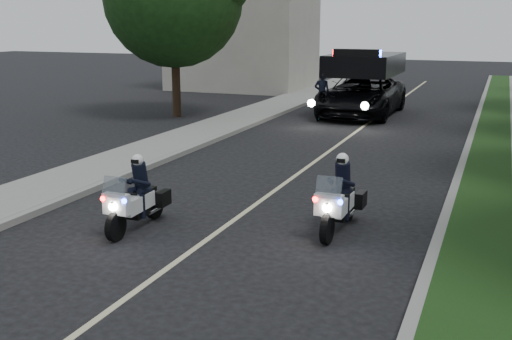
# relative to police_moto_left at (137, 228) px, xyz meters

# --- Properties ---
(ground) EXTENTS (120.00, 120.00, 0.00)m
(ground) POSITION_rel_police_moto_left_xyz_m (1.59, -0.85, 0.00)
(ground) COLOR black
(ground) RESTS_ON ground
(curb_right) EXTENTS (0.20, 60.00, 0.15)m
(curb_right) POSITION_rel_police_moto_left_xyz_m (5.69, 9.15, 0.07)
(curb_right) COLOR gray
(curb_right) RESTS_ON ground
(grass_verge) EXTENTS (1.20, 60.00, 0.16)m
(grass_verge) POSITION_rel_police_moto_left_xyz_m (6.39, 9.15, 0.08)
(grass_verge) COLOR #193814
(grass_verge) RESTS_ON ground
(curb_left) EXTENTS (0.20, 60.00, 0.15)m
(curb_left) POSITION_rel_police_moto_left_xyz_m (-2.51, 9.15, 0.07)
(curb_left) COLOR gray
(curb_left) RESTS_ON ground
(sidewalk_left) EXTENTS (2.00, 60.00, 0.16)m
(sidewalk_left) POSITION_rel_police_moto_left_xyz_m (-3.61, 9.15, 0.08)
(sidewalk_left) COLOR gray
(sidewalk_left) RESTS_ON ground
(building_far) EXTENTS (8.00, 6.00, 7.00)m
(building_far) POSITION_rel_police_moto_left_xyz_m (-8.41, 25.15, 3.50)
(building_far) COLOR #A8A396
(building_far) RESTS_ON ground
(lane_marking) EXTENTS (0.12, 50.00, 0.01)m
(lane_marking) POSITION_rel_police_moto_left_xyz_m (1.59, 9.15, 0.00)
(lane_marking) COLOR #BFB78C
(lane_marking) RESTS_ON ground
(police_moto_left) EXTENTS (0.67, 1.79, 1.51)m
(police_moto_left) POSITION_rel_police_moto_left_xyz_m (0.00, 0.00, 0.00)
(police_moto_left) COLOR silver
(police_moto_left) RESTS_ON ground
(police_moto_right) EXTENTS (0.69, 1.85, 1.56)m
(police_moto_right) POSITION_rel_police_moto_left_xyz_m (3.78, 1.37, 0.00)
(police_moto_right) COLOR silver
(police_moto_right) RESTS_ON ground
(police_suv) EXTENTS (3.06, 6.49, 3.14)m
(police_suv) POSITION_rel_police_moto_left_xyz_m (0.83, 16.79, 0.00)
(police_suv) COLOR black
(police_suv) RESTS_ON ground
(bicycle) EXTENTS (0.68, 1.73, 0.89)m
(bicycle) POSITION_rel_police_moto_left_xyz_m (-0.49, 15.05, 0.00)
(bicycle) COLOR black
(bicycle) RESTS_ON ground
(cyclist) EXTENTS (0.69, 0.51, 1.80)m
(cyclist) POSITION_rel_police_moto_left_xyz_m (-0.49, 15.05, 0.00)
(cyclist) COLOR black
(cyclist) RESTS_ON ground
(tree_left_near) EXTENTS (6.49, 6.49, 9.78)m
(tree_left_near) POSITION_rel_police_moto_left_xyz_m (-6.55, 13.40, 0.00)
(tree_left_near) COLOR #173B13
(tree_left_near) RESTS_ON ground
(tree_left_far) EXTENTS (6.73, 6.73, 11.05)m
(tree_left_far) POSITION_rel_police_moto_left_xyz_m (-8.00, 26.94, 0.00)
(tree_left_far) COLOR black
(tree_left_far) RESTS_ON ground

